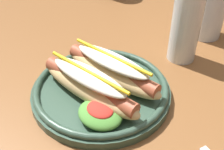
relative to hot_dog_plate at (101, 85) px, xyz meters
The scene contains 4 objects.
dining_table 0.15m from the hot_dog_plate, 106.68° to the left, with size 1.11×0.98×0.74m.
hot_dog_plate is the anchor object (origin of this frame).
water_cup 0.34m from the hot_dog_plate, 84.55° to the left, with size 0.07×0.07×0.12m, color silver.
glass_bottle 0.22m from the hot_dog_plate, 78.84° to the left, with size 0.06×0.06×0.24m.
Camera 1 is at (0.29, -0.34, 1.09)m, focal length 44.78 mm.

